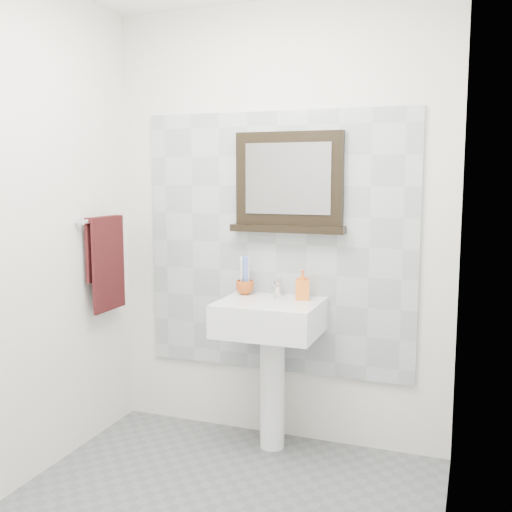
{
  "coord_description": "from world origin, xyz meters",
  "views": [
    {
      "loc": [
        1.07,
        -2.16,
        1.54
      ],
      "look_at": [
        0.07,
        0.55,
        1.15
      ],
      "focal_mm": 42.0,
      "sensor_mm": 36.0,
      "label": 1
    }
  ],
  "objects_px": {
    "soap_dispenser": "(302,285)",
    "hand_towel": "(106,256)",
    "pedestal_sink": "(270,334)",
    "toothbrush_cup": "(245,287)",
    "framed_mirror": "(289,185)"
  },
  "relations": [
    {
      "from": "pedestal_sink",
      "to": "toothbrush_cup",
      "type": "bearing_deg",
      "value": 147.66
    },
    {
      "from": "framed_mirror",
      "to": "hand_towel",
      "type": "bearing_deg",
      "value": -163.99
    },
    {
      "from": "framed_mirror",
      "to": "hand_towel",
      "type": "height_order",
      "value": "framed_mirror"
    },
    {
      "from": "toothbrush_cup",
      "to": "soap_dispenser",
      "type": "relative_size",
      "value": 0.63
    },
    {
      "from": "framed_mirror",
      "to": "soap_dispenser",
      "type": "bearing_deg",
      "value": -37.57
    },
    {
      "from": "soap_dispenser",
      "to": "framed_mirror",
      "type": "xyz_separation_m",
      "value": [
        -0.11,
        0.08,
        0.55
      ]
    },
    {
      "from": "framed_mirror",
      "to": "pedestal_sink",
      "type": "bearing_deg",
      "value": -103.74
    },
    {
      "from": "hand_towel",
      "to": "soap_dispenser",
      "type": "bearing_deg",
      "value": 10.49
    },
    {
      "from": "pedestal_sink",
      "to": "toothbrush_cup",
      "type": "distance_m",
      "value": 0.32
    },
    {
      "from": "toothbrush_cup",
      "to": "framed_mirror",
      "type": "bearing_deg",
      "value": 14.46
    },
    {
      "from": "pedestal_sink",
      "to": "soap_dispenser",
      "type": "distance_m",
      "value": 0.32
    },
    {
      "from": "pedestal_sink",
      "to": "soap_dispenser",
      "type": "relative_size",
      "value": 5.81
    },
    {
      "from": "hand_towel",
      "to": "framed_mirror",
      "type": "bearing_deg",
      "value": 16.01
    },
    {
      "from": "toothbrush_cup",
      "to": "hand_towel",
      "type": "distance_m",
      "value": 0.83
    },
    {
      "from": "soap_dispenser",
      "to": "hand_towel",
      "type": "xyz_separation_m",
      "value": [
        -1.13,
        -0.21,
        0.13
      ]
    }
  ]
}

